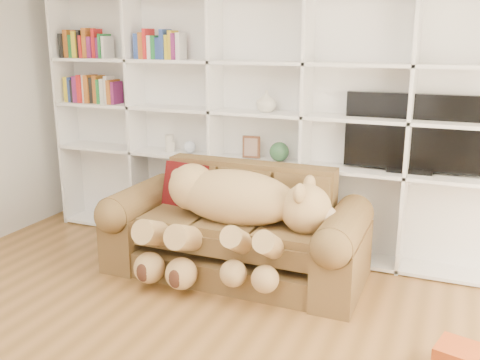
% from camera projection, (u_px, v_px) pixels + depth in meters
% --- Properties ---
extents(wall_back, '(5.00, 0.02, 2.70)m').
position_uv_depth(wall_back, '(267.00, 105.00, 5.03)').
color(wall_back, silver).
rests_on(wall_back, floor).
extents(bookshelf, '(4.43, 0.35, 2.40)m').
position_uv_depth(bookshelf, '(238.00, 110.00, 5.00)').
color(bookshelf, white).
rests_on(bookshelf, floor).
extents(sofa, '(2.16, 0.93, 0.91)m').
position_uv_depth(sofa, '(236.00, 235.00, 4.55)').
color(sofa, brown).
rests_on(sofa, floor).
extents(teddy_bear, '(1.52, 0.86, 0.88)m').
position_uv_depth(teddy_bear, '(232.00, 210.00, 4.30)').
color(teddy_bear, tan).
rests_on(teddy_bear, sofa).
extents(throw_pillow, '(0.44, 0.28, 0.44)m').
position_uv_depth(throw_pillow, '(187.00, 186.00, 4.80)').
color(throw_pillow, '#5F1011').
rests_on(throw_pillow, sofa).
extents(tv, '(1.12, 0.18, 0.66)m').
position_uv_depth(tv, '(413.00, 134.00, 4.44)').
color(tv, black).
rests_on(tv, bookshelf).
extents(picture_frame, '(0.17, 0.05, 0.21)m').
position_uv_depth(picture_frame, '(251.00, 147.00, 4.98)').
color(picture_frame, '#58321E').
rests_on(picture_frame, bookshelf).
extents(green_vase, '(0.18, 0.18, 0.18)m').
position_uv_depth(green_vase, '(279.00, 152.00, 4.88)').
color(green_vase, '#2C5633').
rests_on(green_vase, bookshelf).
extents(figurine_tall, '(0.09, 0.09, 0.17)m').
position_uv_depth(figurine_tall, '(170.00, 143.00, 5.31)').
color(figurine_tall, beige).
rests_on(figurine_tall, bookshelf).
extents(figurine_short, '(0.07, 0.07, 0.10)m').
position_uv_depth(figurine_short, '(172.00, 147.00, 5.31)').
color(figurine_short, beige).
rests_on(figurine_short, bookshelf).
extents(snow_globe, '(0.12, 0.12, 0.12)m').
position_uv_depth(snow_globe, '(190.00, 147.00, 5.23)').
color(snow_globe, white).
rests_on(snow_globe, bookshelf).
extents(shelf_vase, '(0.24, 0.24, 0.19)m').
position_uv_depth(shelf_vase, '(266.00, 101.00, 4.81)').
color(shelf_vase, beige).
rests_on(shelf_vase, bookshelf).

